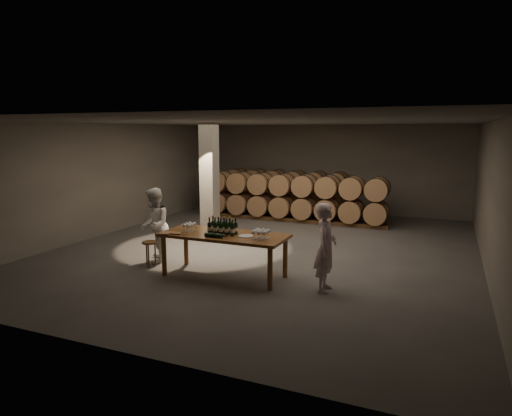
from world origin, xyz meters
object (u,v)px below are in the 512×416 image
at_px(bottle_cluster, 223,228).
at_px(person_woman, 154,225).
at_px(person_man, 326,247).
at_px(tasting_table, 224,239).
at_px(plate, 246,236).
at_px(notebook_near, 176,233).
at_px(stool, 150,246).

height_order(bottle_cluster, person_woman, person_woman).
bearing_deg(person_man, bottle_cluster, 85.79).
bearing_deg(tasting_table, person_man, -0.88).
height_order(plate, person_woman, person_woman).
xyz_separation_m(notebook_near, person_man, (3.03, 0.35, -0.08)).
xyz_separation_m(tasting_table, stool, (-1.84, -0.01, -0.33)).
bearing_deg(bottle_cluster, notebook_near, -157.68).
height_order(tasting_table, notebook_near, notebook_near).
height_order(stool, person_man, person_man).
xyz_separation_m(plate, person_man, (1.62, 0.01, -0.07)).
bearing_deg(plate, person_man, 0.43).
distance_m(bottle_cluster, person_man, 2.16).
bearing_deg(notebook_near, plate, -0.60).
height_order(tasting_table, person_man, person_man).
distance_m(bottle_cluster, person_woman, 1.97).
xyz_separation_m(tasting_table, person_woman, (-1.95, 0.33, 0.06)).
xyz_separation_m(stool, person_man, (3.97, -0.02, 0.37)).
bearing_deg(person_man, notebook_near, 92.64).
height_order(bottle_cluster, plate, bottle_cluster).
bearing_deg(plate, person_woman, 171.34).
height_order(notebook_near, person_woman, person_woman).
height_order(notebook_near, person_man, person_man).
relative_size(notebook_near, person_man, 0.13).
xyz_separation_m(bottle_cluster, stool, (-1.82, 0.02, -0.56)).
xyz_separation_m(tasting_table, bottle_cluster, (-0.02, -0.02, 0.23)).
bearing_deg(notebook_near, tasting_table, 9.03).
xyz_separation_m(tasting_table, notebook_near, (-0.90, -0.39, 0.12)).
height_order(plate, stool, plate).
distance_m(tasting_table, notebook_near, 0.98).
bearing_deg(tasting_table, notebook_near, -156.75).
bearing_deg(stool, person_woman, 107.91).
distance_m(notebook_near, person_woman, 1.27).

